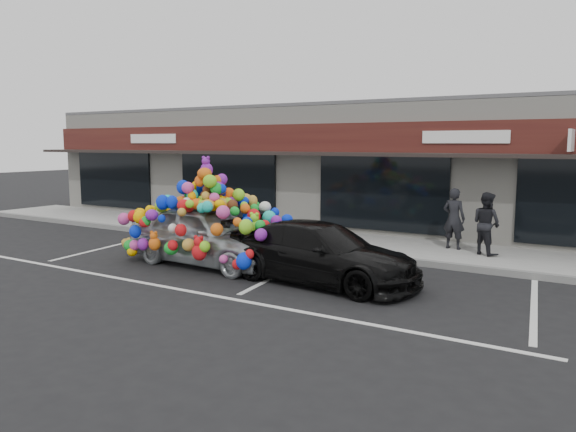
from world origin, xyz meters
The scene contains 12 objects.
ground centered at (0.00, 0.00, 0.00)m, with size 90.00×90.00×0.00m, color black.
shop_building centered at (0.00, 8.44, 2.16)m, with size 24.00×7.20×4.31m.
sidewalk centered at (0.00, 4.00, 0.07)m, with size 26.00×3.00×0.15m, color gray.
kerb centered at (0.00, 2.50, 0.07)m, with size 26.00×0.18×0.16m, color slate.
parking_stripe_left centered at (-3.20, 0.20, 0.00)m, with size 0.12×4.40×0.01m, color silver.
parking_stripe_mid centered at (2.80, 0.20, 0.00)m, with size 0.12×4.40×0.01m, color silver.
parking_stripe_right centered at (8.20, 0.20, 0.00)m, with size 0.12×4.40×0.01m, color silver.
lane_line centered at (2.00, -2.30, 0.00)m, with size 14.00×0.12×0.01m, color silver.
toy_car centered at (0.80, -0.15, 0.91)m, with size 3.14×4.72×2.70m.
black_sedan centered at (4.00, -0.26, 0.65)m, with size 4.45×1.81×1.29m, color black.
pedestrian_a centered at (5.54, 4.36, 0.97)m, with size 0.60×0.39×1.65m, color black.
pedestrian_b centered at (6.46, 4.01, 0.95)m, with size 0.78×0.61×1.60m, color black.
Camera 1 is at (9.64, -10.63, 2.99)m, focal length 35.00 mm.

